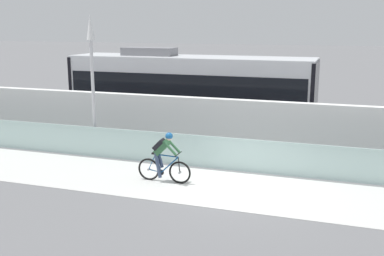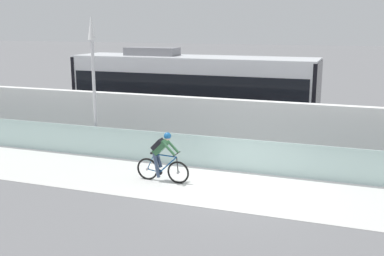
# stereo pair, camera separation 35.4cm
# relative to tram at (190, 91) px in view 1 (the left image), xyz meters

# --- Properties ---
(ground_plane) EXTENTS (200.00, 200.00, 0.00)m
(ground_plane) POSITION_rel_tram_xyz_m (3.63, -6.85, -1.89)
(ground_plane) COLOR slate
(bike_path_deck) EXTENTS (32.00, 3.20, 0.01)m
(bike_path_deck) POSITION_rel_tram_xyz_m (3.63, -6.85, -1.89)
(bike_path_deck) COLOR silver
(bike_path_deck) RESTS_ON ground
(glass_parapet) EXTENTS (32.00, 0.05, 1.13)m
(glass_parapet) POSITION_rel_tram_xyz_m (3.63, -5.00, -1.33)
(glass_parapet) COLOR silver
(glass_parapet) RESTS_ON ground
(concrete_barrier_wall) EXTENTS (32.00, 0.36, 2.14)m
(concrete_barrier_wall) POSITION_rel_tram_xyz_m (3.63, -3.20, -0.82)
(concrete_barrier_wall) COLOR white
(concrete_barrier_wall) RESTS_ON ground
(tram_rail_near) EXTENTS (32.00, 0.08, 0.01)m
(tram_rail_near) POSITION_rel_tram_xyz_m (3.63, -0.72, -1.89)
(tram_rail_near) COLOR #595654
(tram_rail_near) RESTS_ON ground
(tram_rail_far) EXTENTS (32.00, 0.08, 0.01)m
(tram_rail_far) POSITION_rel_tram_xyz_m (3.63, 0.72, -1.89)
(tram_rail_far) COLOR #595654
(tram_rail_far) RESTS_ON ground
(tram) EXTENTS (11.06, 2.54, 3.81)m
(tram) POSITION_rel_tram_xyz_m (0.00, 0.00, 0.00)
(tram) COLOR silver
(tram) RESTS_ON ground
(cyclist_on_bike) EXTENTS (1.77, 0.58, 1.61)m
(cyclist_on_bike) POSITION_rel_tram_xyz_m (1.47, -6.85, -1.09)
(cyclist_on_bike) COLOR black
(cyclist_on_bike) RESTS_ON ground
(lamp_post_antenna) EXTENTS (0.28, 0.28, 5.20)m
(lamp_post_antenna) POSITION_rel_tram_xyz_m (-2.20, -4.70, 1.40)
(lamp_post_antenna) COLOR gray
(lamp_post_antenna) RESTS_ON ground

